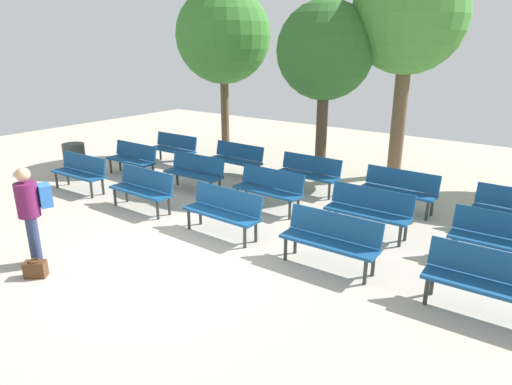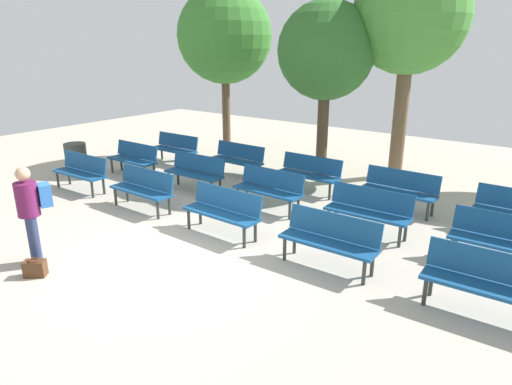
# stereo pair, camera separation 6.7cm
# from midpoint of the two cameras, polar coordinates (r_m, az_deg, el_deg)

# --- Properties ---
(ground_plane) EXTENTS (26.56, 26.56, 0.00)m
(ground_plane) POSITION_cam_midpoint_polar(r_m,az_deg,el_deg) (7.64, -11.89, -8.94)
(ground_plane) COLOR #B2A899
(bench_r0_c0) EXTENTS (1.62, 0.54, 0.87)m
(bench_r0_c0) POSITION_cam_midpoint_polar(r_m,az_deg,el_deg) (11.81, -21.13, 2.65)
(bench_r0_c0) COLOR navy
(bench_r0_c0) RESTS_ON ground_plane
(bench_r0_c1) EXTENTS (1.60, 0.48, 0.87)m
(bench_r0_c1) POSITION_cam_midpoint_polar(r_m,az_deg,el_deg) (10.02, -13.92, 0.70)
(bench_r0_c1) COLOR navy
(bench_r0_c1) RESTS_ON ground_plane
(bench_r0_c2) EXTENTS (1.61, 0.51, 0.87)m
(bench_r0_c2) POSITION_cam_midpoint_polar(r_m,az_deg,el_deg) (8.45, -3.95, -2.11)
(bench_r0_c2) COLOR navy
(bench_r0_c2) RESTS_ON ground_plane
(bench_r0_c3) EXTENTS (1.61, 0.52, 0.87)m
(bench_r0_c3) POSITION_cam_midpoint_polar(r_m,az_deg,el_deg) (7.32, 9.63, -5.67)
(bench_r0_c3) COLOR navy
(bench_r0_c3) RESTS_ON ground_plane
(bench_r0_c4) EXTENTS (1.62, 0.54, 0.87)m
(bench_r0_c4) POSITION_cam_midpoint_polar(r_m,az_deg,el_deg) (6.74, 27.54, -9.82)
(bench_r0_c4) COLOR navy
(bench_r0_c4) RESTS_ON ground_plane
(bench_r1_c0) EXTENTS (1.60, 0.48, 0.87)m
(bench_r1_c0) POSITION_cam_midpoint_polar(r_m,az_deg,el_deg) (12.75, -15.10, 4.34)
(bench_r1_c0) COLOR navy
(bench_r1_c0) RESTS_ON ground_plane
(bench_r1_c1) EXTENTS (1.61, 0.53, 0.87)m
(bench_r1_c1) POSITION_cam_midpoint_polar(r_m,az_deg,el_deg) (11.08, -7.51, 2.77)
(bench_r1_c1) COLOR navy
(bench_r1_c1) RESTS_ON ground_plane
(bench_r1_c2) EXTENTS (1.61, 0.51, 0.87)m
(bench_r1_c2) POSITION_cam_midpoint_polar(r_m,az_deg,el_deg) (9.71, 1.89, 0.68)
(bench_r1_c2) COLOR navy
(bench_r1_c2) RESTS_ON ground_plane
(bench_r1_c3) EXTENTS (1.61, 0.52, 0.87)m
(bench_r1_c3) POSITION_cam_midpoint_polar(r_m,az_deg,el_deg) (8.71, 14.32, -2.03)
(bench_r1_c3) COLOR navy
(bench_r1_c3) RESTS_ON ground_plane
(bench_r1_c4) EXTENTS (1.61, 0.52, 0.87)m
(bench_r1_c4) POSITION_cam_midpoint_polar(r_m,az_deg,el_deg) (8.21, 29.15, -5.13)
(bench_r1_c4) COLOR navy
(bench_r1_c4) RESTS_ON ground_plane
(bench_r2_c0) EXTENTS (1.60, 0.50, 0.87)m
(bench_r2_c0) POSITION_cam_midpoint_polar(r_m,az_deg,el_deg) (13.76, -10.10, 5.70)
(bench_r2_c0) COLOR navy
(bench_r2_c0) RESTS_ON ground_plane
(bench_r2_c1) EXTENTS (1.61, 0.51, 0.87)m
(bench_r2_c1) POSITION_cam_midpoint_polar(r_m,az_deg,el_deg) (12.25, -2.21, 4.42)
(bench_r2_c1) COLOR navy
(bench_r2_c1) RESTS_ON ground_plane
(bench_r2_c2) EXTENTS (1.60, 0.48, 0.87)m
(bench_r2_c2) POSITION_cam_midpoint_polar(r_m,az_deg,el_deg) (10.96, 6.95, 2.62)
(bench_r2_c2) COLOR navy
(bench_r2_c2) RESTS_ON ground_plane
(bench_r2_c3) EXTENTS (1.60, 0.49, 0.87)m
(bench_r2_c3) POSITION_cam_midpoint_polar(r_m,az_deg,el_deg) (10.13, 17.95, 0.52)
(bench_r2_c3) COLOR navy
(bench_r2_c3) RESTS_ON ground_plane
(tree_1) EXTENTS (2.86, 2.86, 5.54)m
(tree_1) POSITION_cam_midpoint_polar(r_m,az_deg,el_deg) (12.45, 19.13, 20.25)
(tree_1) COLOR brown
(tree_1) RESTS_ON ground_plane
(tree_2) EXTENTS (2.50, 2.50, 4.54)m
(tree_2) POSITION_cam_midpoint_polar(r_m,az_deg,el_deg) (12.12, 9.06, 17.23)
(tree_2) COLOR #4C3A28
(tree_2) RESTS_ON ground_plane
(tree_3) EXTENTS (2.79, 2.79, 5.08)m
(tree_3) POSITION_cam_midpoint_polar(r_m,az_deg,el_deg) (14.03, -3.86, 19.19)
(tree_3) COLOR brown
(tree_3) RESTS_ON ground_plane
(visitor_with_backpack) EXTENTS (0.47, 0.59, 1.65)m
(visitor_with_backpack) POSITION_cam_midpoint_polar(r_m,az_deg,el_deg) (7.98, -26.41, -2.00)
(visitor_with_backpack) COLOR navy
(visitor_with_backpack) RESTS_ON ground_plane
(handbag) EXTENTS (0.36, 0.34, 0.29)m
(handbag) POSITION_cam_midpoint_polar(r_m,az_deg,el_deg) (7.86, -26.02, -8.62)
(handbag) COLOR #4C2D19
(handbag) RESTS_ON ground_plane
(trash_bin) EXTENTS (0.59, 0.59, 0.81)m
(trash_bin) POSITION_cam_midpoint_polar(r_m,az_deg,el_deg) (13.64, -21.74, 4.14)
(trash_bin) COLOR #383D38
(trash_bin) RESTS_ON ground_plane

